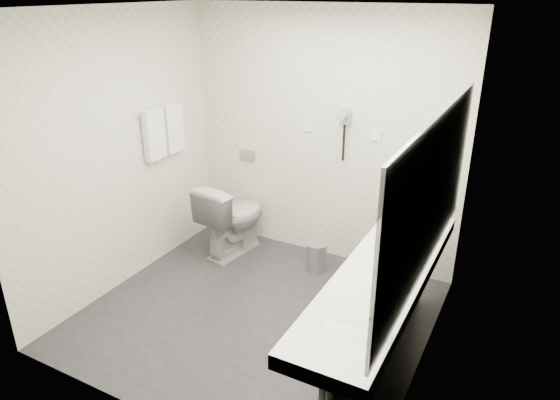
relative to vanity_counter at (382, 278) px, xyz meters
The scene contains 29 objects.
floor 1.39m from the vanity_counter, 169.92° to the left, with size 2.80×2.80×0.00m, color #242428.
ceiling 2.05m from the vanity_counter, 169.92° to the left, with size 2.80×2.80×0.00m, color silver.
wall_back 1.93m from the vanity_counter, 126.87° to the left, with size 2.80×2.80×0.00m, color silver.
wall_front 1.64m from the vanity_counter, 135.64° to the right, with size 2.80×2.80×0.00m, color silver.
wall_left 2.57m from the vanity_counter, behind, with size 2.60×2.60×0.00m, color silver.
wall_right 0.56m from the vanity_counter, 36.03° to the left, with size 2.60×2.60×0.00m, color silver.
vanity_counter is the anchor object (origin of this frame).
vanity_panel 0.43m from the vanity_counter, ahead, with size 0.03×2.15×0.75m, color gray.
vanity_post_far 1.12m from the vanity_counter, 86.97° to the left, with size 0.06×0.06×0.75m, color silver.
mirror 0.70m from the vanity_counter, ahead, with size 0.02×2.20×1.05m, color #B2BCC6.
basin_near 0.65m from the vanity_counter, 90.00° to the right, with size 0.40×0.31×0.05m, color white.
basin_far 0.65m from the vanity_counter, 90.00° to the left, with size 0.40×0.31×0.05m, color white.
faucet_near 0.69m from the vanity_counter, 73.30° to the right, with size 0.04×0.04×0.15m, color silver.
faucet_far 0.69m from the vanity_counter, 73.30° to the left, with size 0.04×0.04×0.15m, color silver.
soap_bottle_a 0.10m from the vanity_counter, 63.44° to the right, with size 0.04×0.04×0.09m, color white.
soap_bottle_b 0.23m from the vanity_counter, 59.61° to the left, with size 0.07×0.07×0.09m, color white.
glass_left 0.30m from the vanity_counter, 48.19° to the left, with size 0.06×0.06×0.10m, color silver.
toilet 2.23m from the vanity_counter, 150.88° to the left, with size 0.44×0.78×0.79m, color white.
flush_plate 2.48m from the vanity_counter, 143.06° to the left, with size 0.18×0.02×0.12m, color #B2B5BA.
pedal_bin 1.63m from the vanity_counter, 130.91° to the left, with size 0.20×0.20×0.28m, color #B2B5BA.
bin_lid 1.57m from the vanity_counter, 130.91° to the left, with size 0.20×0.20×0.01m, color #B2B5BA.
towel_rail 2.69m from the vanity_counter, 163.14° to the left, with size 0.02×0.02×0.62m, color silver.
towel_near 2.59m from the vanity_counter, 166.10° to the left, with size 0.07×0.24×0.48m, color white.
towel_far 2.67m from the vanity_counter, 160.15° to the left, with size 0.07×0.24×0.48m, color white.
dryer_cradle 1.85m from the vanity_counter, 120.76° to the left, with size 0.10×0.04×0.14m, color gray.
dryer_barrel 1.81m from the vanity_counter, 122.01° to the left, with size 0.08×0.08×0.14m, color gray.
dryer_cord 1.76m from the vanity_counter, 121.02° to the left, with size 0.02×0.02×0.35m, color black.
switch_plate_a 2.04m from the vanity_counter, 130.59° to the left, with size 0.09×0.02×0.09m, color white.
switch_plate_b 1.69m from the vanity_counter, 111.13° to the left, with size 0.09×0.02×0.09m, color white.
Camera 1 is at (1.91, -3.16, 2.64)m, focal length 32.66 mm.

